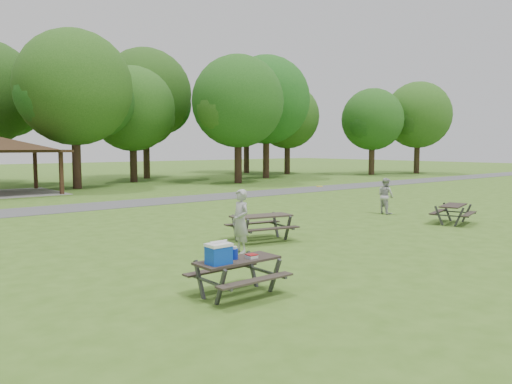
% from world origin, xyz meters
% --- Properties ---
extents(ground, '(160.00, 160.00, 0.00)m').
position_xyz_m(ground, '(0.00, 0.00, 0.00)').
color(ground, '#3E671D').
rests_on(ground, ground).
extents(asphalt_path, '(120.00, 3.20, 0.02)m').
position_xyz_m(asphalt_path, '(0.00, 14.00, 0.01)').
color(asphalt_path, '#4C4B4E').
rests_on(asphalt_path, ground).
extents(tree_row_e, '(8.40, 8.00, 11.02)m').
position_xyz_m(tree_row_e, '(2.10, 25.03, 6.78)').
color(tree_row_e, black).
rests_on(tree_row_e, ground).
extents(tree_row_f, '(7.35, 7.00, 9.55)m').
position_xyz_m(tree_row_f, '(8.09, 28.53, 5.84)').
color(tree_row_f, black).
rests_on(tree_row_f, ground).
extents(tree_row_g, '(7.77, 7.40, 10.25)m').
position_xyz_m(tree_row_g, '(14.09, 22.03, 6.33)').
color(tree_row_g, black).
rests_on(tree_row_g, ground).
extents(tree_row_h, '(8.61, 8.20, 11.37)m').
position_xyz_m(tree_row_h, '(20.10, 25.53, 7.03)').
color(tree_row_h, '#331F16').
rests_on(tree_row_h, ground).
extents(tree_row_i, '(7.14, 6.80, 9.52)m').
position_xyz_m(tree_row_i, '(26.08, 29.03, 5.91)').
color(tree_row_i, black).
rests_on(tree_row_i, ground).
extents(tree_row_j, '(6.72, 6.40, 8.96)m').
position_xyz_m(tree_row_j, '(32.08, 22.53, 5.56)').
color(tree_row_j, '#322116').
rests_on(tree_row_j, ground).
extents(tree_deep_c, '(8.82, 8.40, 11.90)m').
position_xyz_m(tree_deep_c, '(11.10, 32.03, 7.44)').
color(tree_deep_c, '#322116').
rests_on(tree_deep_c, ground).
extents(tree_deep_d, '(8.40, 8.00, 11.27)m').
position_xyz_m(tree_deep_d, '(24.10, 33.53, 7.03)').
color(tree_deep_d, black).
rests_on(tree_deep_d, ground).
extents(tree_flank_right, '(7.56, 7.20, 9.97)m').
position_xyz_m(tree_flank_right, '(38.09, 21.03, 6.15)').
color(tree_flank_right, black).
rests_on(tree_flank_right, ground).
extents(picnic_table_near, '(1.75, 1.42, 1.21)m').
position_xyz_m(picnic_table_near, '(-4.83, -2.31, 0.69)').
color(picnic_table_near, '#2A221E').
rests_on(picnic_table_near, ground).
extents(picnic_table_middle, '(2.21, 1.92, 0.83)m').
position_xyz_m(picnic_table_middle, '(-0.54, 1.88, 0.61)').
color(picnic_table_middle, '#322B24').
rests_on(picnic_table_middle, ground).
extents(picnic_table_far, '(2.06, 1.83, 0.75)m').
position_xyz_m(picnic_table_far, '(7.38, -0.21, 0.56)').
color(picnic_table_far, black).
rests_on(picnic_table_far, ground).
extents(frisbee_in_flight, '(0.27, 0.27, 0.02)m').
position_xyz_m(frisbee_in_flight, '(2.05, 1.82, 1.59)').
color(frisbee_in_flight, gold).
rests_on(frisbee_in_flight, ground).
extents(frisbee_thrower, '(0.48, 0.69, 1.79)m').
position_xyz_m(frisbee_thrower, '(-2.19, 0.82, 0.89)').
color(frisbee_thrower, '#A3A3A5').
rests_on(frisbee_thrower, ground).
extents(frisbee_catcher, '(0.75, 0.88, 1.59)m').
position_xyz_m(frisbee_catcher, '(7.70, 3.15, 0.80)').
color(frisbee_catcher, '#AFAFB2').
rests_on(frisbee_catcher, ground).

